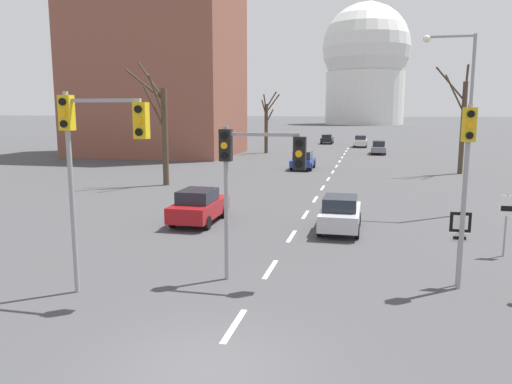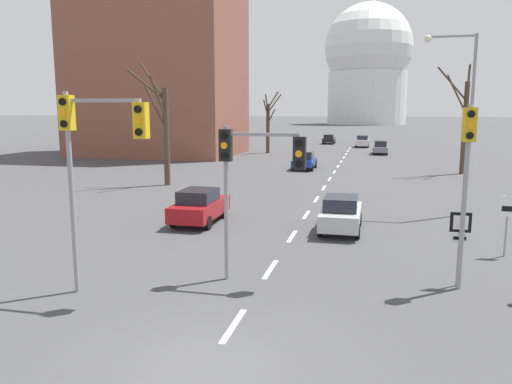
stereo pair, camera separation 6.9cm
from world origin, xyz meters
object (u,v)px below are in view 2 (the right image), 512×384
object	(u,v)px
sedan_near_right	(362,141)
sedan_mid_centre	(341,214)
traffic_signal_near_right	(467,163)
sedan_far_left	(304,160)
traffic_signal_centre_tall	(251,165)
sedan_distant_centre	(200,206)
street_lamp_right	(462,106)
traffic_signal_near_left	(92,142)
sedan_near_left	(329,139)
sedan_far_right	(380,147)
speed_limit_sign	(507,215)
route_sign_post	(460,235)

from	to	relation	value
sedan_near_right	sedan_mid_centre	xyz separation A→B (m)	(0.31, -50.97, -0.06)
traffic_signal_near_right	sedan_far_left	size ratio (longest dim) A/B	1.28
traffic_signal_centre_tall	sedan_distant_centre	xyz separation A→B (m)	(-4.29, 7.30, -2.82)
sedan_mid_centre	sedan_near_right	bearing A→B (deg)	90.35
traffic_signal_centre_tall	street_lamp_right	xyz separation A→B (m)	(7.69, 12.01, 1.78)
sedan_far_left	traffic_signal_centre_tall	bearing A→B (deg)	-85.33
street_lamp_right	traffic_signal_near_left	bearing A→B (deg)	-129.66
traffic_signal_near_left	sedan_near_right	world-z (taller)	traffic_signal_near_left
street_lamp_right	sedan_near_left	distance (m)	53.55
sedan_far_left	traffic_signal_near_left	bearing A→B (deg)	-92.82
traffic_signal_near_right	sedan_near_right	distance (m)	57.57
street_lamp_right	sedan_far_left	bearing A→B (deg)	119.85
sedan_far_right	street_lamp_right	bearing A→B (deg)	-84.51
traffic_signal_near_left	sedan_near_left	bearing A→B (deg)	89.42
speed_limit_sign	sedan_distant_centre	size ratio (longest dim) A/B	0.56
traffic_signal_near_left	sedan_far_left	world-z (taller)	traffic_signal_near_left
sedan_far_left	sedan_near_left	bearing A→B (deg)	91.47
route_sign_post	sedan_mid_centre	size ratio (longest dim) A/B	0.60
sedan_far_left	sedan_far_right	xyz separation A→B (m)	(6.74, 17.47, -0.02)
sedan_distant_centre	street_lamp_right	bearing A→B (deg)	21.48
route_sign_post	sedan_far_left	bearing A→B (deg)	106.59
speed_limit_sign	traffic_signal_near_left	bearing A→B (deg)	-151.34
traffic_signal_near_right	sedan_far_left	bearing A→B (deg)	106.50
route_sign_post	speed_limit_sign	xyz separation A→B (m)	(2.16, 3.65, -0.02)
street_lamp_right	sedan_mid_centre	world-z (taller)	street_lamp_right
sedan_near_left	sedan_mid_centre	xyz separation A→B (m)	(5.56, -57.10, 0.03)
traffic_signal_near_right	traffic_signal_near_left	distance (m)	10.52
sedan_near_right	sedan_near_left	bearing A→B (deg)	130.61
traffic_signal_near_left	sedan_mid_centre	bearing A→B (deg)	55.82
sedan_mid_centre	sedan_far_left	world-z (taller)	sedan_far_left
speed_limit_sign	sedan_mid_centre	world-z (taller)	speed_limit_sign
sedan_far_left	sedan_distant_centre	size ratio (longest dim) A/B	1.03
sedan_far_left	sedan_distant_centre	distance (m)	22.41
traffic_signal_centre_tall	sedan_distant_centre	bearing A→B (deg)	120.48
sedan_near_right	sedan_far_right	distance (m)	11.24
route_sign_post	speed_limit_sign	world-z (taller)	route_sign_post
route_sign_post	sedan_far_left	xyz separation A→B (m)	(-8.54, 28.65, -0.74)
sedan_near_left	sedan_far_left	bearing A→B (deg)	-88.53
traffic_signal_near_left	sedan_near_left	distance (m)	66.38
traffic_signal_near_left	sedan_near_right	xyz separation A→B (m)	(5.93, 60.15, -3.52)
route_sign_post	sedan_distant_centre	world-z (taller)	route_sign_post
traffic_signal_centre_tall	speed_limit_sign	xyz separation A→B (m)	(8.27, 4.63, -2.08)
traffic_signal_near_right	sedan_near_left	bearing A→B (deg)	98.46
sedan_far_right	route_sign_post	bearing A→B (deg)	-87.77
street_lamp_right	sedan_near_right	size ratio (longest dim) A/B	2.20
street_lamp_right	sedan_near_left	size ratio (longest dim) A/B	2.11
route_sign_post	street_lamp_right	world-z (taller)	street_lamp_right
traffic_signal_centre_tall	route_sign_post	world-z (taller)	traffic_signal_centre_tall
traffic_signal_near_right	sedan_mid_centre	distance (m)	8.03
traffic_signal_centre_tall	speed_limit_sign	world-z (taller)	traffic_signal_centre_tall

